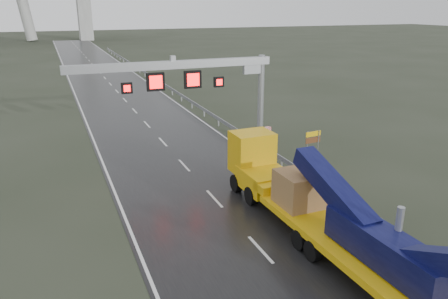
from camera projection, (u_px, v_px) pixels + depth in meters
name	position (u px, v px, depth m)	size (l,w,h in m)	color
road	(125.00, 100.00, 51.82)	(11.00, 200.00, 0.02)	black
guardrail	(201.00, 108.00, 44.97)	(0.20, 140.00, 1.40)	gray
sign_gantry	(202.00, 80.00, 31.43)	(14.90, 1.20, 7.42)	#A0A09C
heavy_haul_truck	(313.00, 205.00, 20.89)	(3.05, 18.29, 4.28)	#DA9B0C
exit_sign_pair	(313.00, 140.00, 31.37)	(1.29, 0.19, 2.21)	#979BA0
striped_barrier	(266.00, 134.00, 35.95)	(0.72, 0.39, 1.22)	red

